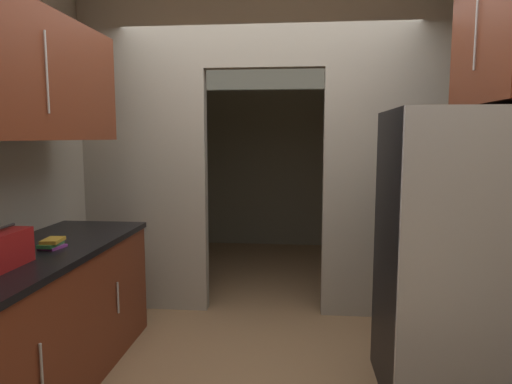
% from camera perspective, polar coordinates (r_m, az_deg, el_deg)
% --- Properties ---
extents(ground, '(20.00, 20.00, 0.00)m').
position_cam_1_polar(ground, '(3.12, -0.37, -23.08)').
color(ground, '#93704C').
extents(kitchen_partition, '(3.29, 0.12, 2.76)m').
position_cam_1_polar(kitchen_partition, '(3.90, 1.56, 5.79)').
color(kitchen_partition, '#ADA899').
rests_on(kitchen_partition, ground).
extents(adjoining_room_shell, '(3.29, 2.66, 2.76)m').
position_cam_1_polar(adjoining_room_shell, '(5.71, 2.72, 5.15)').
color(adjoining_room_shell, gray).
rests_on(adjoining_room_shell, ground).
extents(refrigerator, '(0.83, 0.79, 1.72)m').
position_cam_1_polar(refrigerator, '(2.92, 24.21, -7.55)').
color(refrigerator, black).
rests_on(refrigerator, ground).
extents(lower_cabinet_run, '(0.70, 2.11, 0.88)m').
position_cam_1_polar(lower_cabinet_run, '(3.08, -26.66, -15.08)').
color(lower_cabinet_run, maroon).
rests_on(lower_cabinet_run, ground).
extents(upper_cabinet_counterside, '(0.36, 1.90, 0.75)m').
position_cam_1_polar(upper_cabinet_counterside, '(2.89, -28.28, 13.25)').
color(upper_cabinet_counterside, maroon).
extents(upper_cabinet_fridgeside, '(0.36, 0.92, 1.00)m').
position_cam_1_polar(upper_cabinet_fridgeside, '(3.10, 29.62, 18.90)').
color(upper_cabinet_fridgeside, maroon).
extents(boombox, '(0.17, 0.34, 0.22)m').
position_cam_1_polar(boombox, '(2.70, -29.82, -6.44)').
color(boombox, maroon).
rests_on(boombox, lower_cabinet_run).
extents(book_stack, '(0.14, 0.17, 0.06)m').
position_cam_1_polar(book_stack, '(3.04, -24.55, -5.99)').
color(book_stack, '#8C3893').
rests_on(book_stack, lower_cabinet_run).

